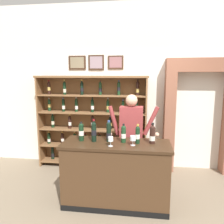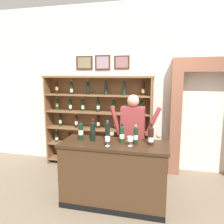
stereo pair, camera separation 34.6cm
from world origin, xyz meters
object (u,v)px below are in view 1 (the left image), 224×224
shopkeeper (131,132)px  tasting_bottle_bianco (138,134)px  wine_glass_spare (111,139)px  tasting_bottle_riserva (109,132)px  tasting_bottle_super_tuscan (152,134)px  wine_shelf (92,119)px  tasting_bottle_prosecco (81,131)px  wine_glass_left (133,139)px  tasting_bottle_grappa (124,134)px  tasting_bottle_vin_santo (94,131)px  tasting_counter (116,174)px

shopkeeper → tasting_bottle_bianco: 0.56m
shopkeeper → wine_glass_spare: size_ratio=11.86×
wine_glass_spare → tasting_bottle_riserva: bearing=104.9°
tasting_bottle_bianco → tasting_bottle_riserva: bearing=175.0°
tasting_bottle_super_tuscan → wine_glass_spare: tasting_bottle_super_tuscan is taller
wine_shelf → tasting_bottle_bianco: bearing=-53.8°
tasting_bottle_prosecco → tasting_bottle_bianco: size_ratio=1.02×
tasting_bottle_prosecco → wine_glass_left: size_ratio=2.11×
tasting_bottle_grappa → tasting_bottle_super_tuscan: tasting_bottle_super_tuscan is taller
tasting_bottle_grappa → wine_glass_left: tasting_bottle_grappa is taller
tasting_bottle_riserva → tasting_bottle_super_tuscan: 0.64m
shopkeeper → wine_glass_left: bearing=-85.0°
wine_shelf → tasting_bottle_grappa: 1.52m
tasting_bottle_riserva → tasting_bottle_grappa: tasting_bottle_riserva is taller
tasting_bottle_grappa → wine_glass_left: 0.20m
tasting_bottle_riserva → wine_glass_spare: size_ratio=2.34×
wine_glass_spare → wine_glass_left: bearing=14.7°
tasting_bottle_super_tuscan → wine_glass_spare: 0.62m
tasting_bottle_vin_santo → tasting_bottle_riserva: 0.22m
shopkeeper → tasting_bottle_riserva: 0.60m
tasting_bottle_vin_santo → tasting_bottle_grappa: bearing=1.7°
tasting_bottle_prosecco → wine_glass_spare: bearing=-23.1°
tasting_bottle_vin_santo → tasting_bottle_grappa: (0.44, 0.01, -0.03)m
tasting_bottle_vin_santo → tasting_counter: bearing=-5.5°
shopkeeper → tasting_bottle_vin_santo: shopkeeper is taller
wine_shelf → wine_glass_spare: 1.64m
tasting_bottle_grappa → tasting_bottle_super_tuscan: 0.42m
tasting_bottle_prosecco → tasting_bottle_grappa: bearing=0.5°
tasting_bottle_prosecco → tasting_bottle_vin_santo: size_ratio=0.86×
wine_shelf → tasting_bottle_vin_santo: (0.33, -1.32, 0.09)m
wine_shelf → wine_glass_left: bearing=-57.5°
tasting_bottle_vin_santo → tasting_bottle_riserva: tasting_bottle_vin_santo is taller
tasting_bottle_bianco → shopkeeper: bearing=102.4°
shopkeeper → wine_glass_left: size_ratio=11.73×
tasting_bottle_super_tuscan → tasting_bottle_vin_santo: bearing=-178.9°
tasting_bottle_grappa → tasting_bottle_prosecco: bearing=-179.5°
tasting_bottle_super_tuscan → wine_glass_left: 0.31m
shopkeeper → tasting_bottle_riserva: (-0.31, -0.50, 0.11)m
tasting_bottle_grappa → wine_glass_spare: 0.27m
wine_shelf → tasting_bottle_grappa: (0.77, -1.31, 0.06)m
shopkeeper → tasting_counter: bearing=-109.2°
wine_glass_left → tasting_bottle_prosecco: bearing=171.2°
tasting_bottle_prosecco → tasting_bottle_bianco: bearing=-1.3°
shopkeeper → tasting_bottle_bianco: size_ratio=5.69×
tasting_bottle_riserva → tasting_bottle_grappa: bearing=-3.2°
tasting_counter → tasting_bottle_riserva: tasting_bottle_riserva is taller
tasting_bottle_vin_santo → tasting_bottle_super_tuscan: size_ratio=1.12×
wine_glass_left → tasting_bottle_super_tuscan: bearing=25.5°
wine_shelf → wine_glass_left: size_ratio=16.64×
tasting_counter → tasting_bottle_grappa: size_ratio=5.64×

